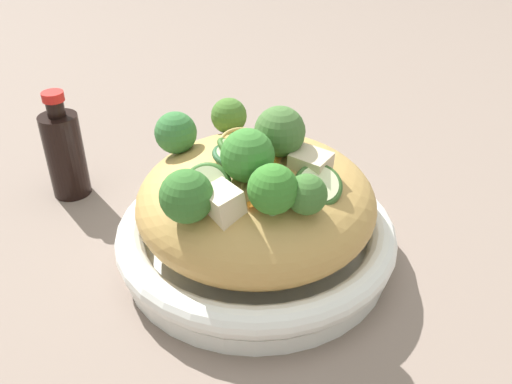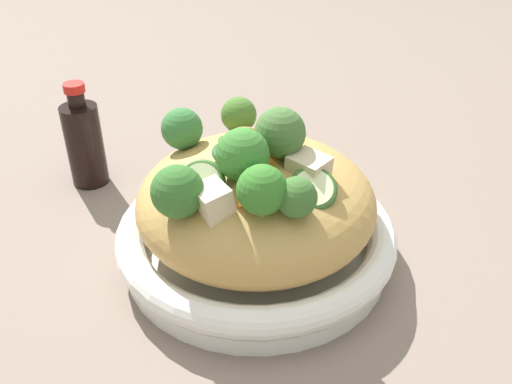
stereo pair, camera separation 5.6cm
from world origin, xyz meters
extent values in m
plane|color=#7D6B60|center=(0.00, 0.00, 0.00)|extent=(3.00, 3.00, 0.00)
cylinder|color=white|center=(0.00, 0.00, 0.01)|extent=(0.28, 0.28, 0.02)
torus|color=white|center=(0.00, 0.00, 0.03)|extent=(0.30, 0.30, 0.03)
ellipsoid|color=tan|center=(0.00, 0.00, 0.07)|extent=(0.25, 0.25, 0.11)
torus|color=tan|center=(-0.03, 0.00, 0.10)|extent=(0.09, 0.08, 0.03)
torus|color=tan|center=(0.03, 0.02, 0.12)|extent=(0.08, 0.08, 0.03)
torus|color=tan|center=(-0.02, -0.05, 0.10)|extent=(0.05, 0.05, 0.02)
torus|color=tan|center=(-0.05, -0.02, 0.12)|extent=(0.07, 0.07, 0.03)
cone|color=#9ABB71|center=(-0.07, -0.03, 0.11)|extent=(0.03, 0.03, 0.02)
sphere|color=#367A2A|center=(-0.07, -0.03, 0.14)|extent=(0.06, 0.06, 0.04)
cone|color=#A1C176|center=(0.08, 0.05, 0.11)|extent=(0.02, 0.03, 0.02)
sphere|color=#47732C|center=(0.08, 0.05, 0.13)|extent=(0.05, 0.05, 0.04)
cone|color=#9EC06D|center=(-0.09, 0.04, 0.11)|extent=(0.02, 0.02, 0.01)
sphere|color=#356D2D|center=(-0.09, 0.04, 0.13)|extent=(0.06, 0.06, 0.05)
cone|color=#99C279|center=(-0.04, 0.00, 0.12)|extent=(0.03, 0.03, 0.01)
sphere|color=#3B7D31|center=(-0.04, 0.00, 0.15)|extent=(0.07, 0.07, 0.05)
cone|color=#99B57A|center=(-0.06, -0.06, 0.11)|extent=(0.02, 0.02, 0.01)
sphere|color=#3C6B2E|center=(-0.06, -0.06, 0.13)|extent=(0.05, 0.05, 0.04)
cone|color=#96BE6E|center=(0.01, -0.02, 0.12)|extent=(0.03, 0.03, 0.02)
sphere|color=#466F36|center=(0.01, -0.02, 0.15)|extent=(0.06, 0.06, 0.05)
cone|color=#A5C26D|center=(0.02, 0.09, 0.11)|extent=(0.03, 0.02, 0.02)
sphere|color=#38753A|center=(0.02, 0.09, 0.13)|extent=(0.06, 0.06, 0.04)
cylinder|color=orange|center=(-0.07, -0.02, 0.12)|extent=(0.03, 0.03, 0.02)
cylinder|color=orange|center=(0.00, -0.02, 0.13)|extent=(0.03, 0.02, 0.02)
cylinder|color=orange|center=(0.03, -0.03, 0.13)|extent=(0.02, 0.03, 0.02)
cylinder|color=beige|center=(-0.01, 0.02, 0.13)|extent=(0.04, 0.04, 0.02)
torus|color=#2B5933|center=(-0.01, 0.02, 0.13)|extent=(0.05, 0.05, 0.02)
cylinder|color=beige|center=(0.00, 0.03, 0.13)|extent=(0.04, 0.03, 0.03)
torus|color=#376527|center=(0.00, 0.03, 0.13)|extent=(0.04, 0.04, 0.03)
cylinder|color=beige|center=(-0.03, -0.07, 0.12)|extent=(0.05, 0.05, 0.03)
torus|color=#365E27|center=(-0.03, -0.07, 0.12)|extent=(0.06, 0.06, 0.03)
cylinder|color=beige|center=(-0.06, 0.03, 0.12)|extent=(0.03, 0.04, 0.03)
torus|color=#38672A|center=(-0.06, 0.03, 0.12)|extent=(0.04, 0.05, 0.04)
cube|color=beige|center=(-0.01, -0.05, 0.13)|extent=(0.04, 0.05, 0.02)
cube|color=beige|center=(-0.08, 0.01, 0.12)|extent=(0.05, 0.05, 0.03)
cylinder|color=black|center=(0.08, 0.26, 0.05)|extent=(0.05, 0.05, 0.11)
cylinder|color=black|center=(0.08, 0.26, 0.12)|extent=(0.02, 0.02, 0.02)
cylinder|color=red|center=(0.08, 0.26, 0.13)|extent=(0.03, 0.03, 0.01)
camera|label=1|loc=(-0.46, -0.09, 0.39)|focal=38.33mm
camera|label=2|loc=(-0.45, -0.15, 0.39)|focal=38.33mm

